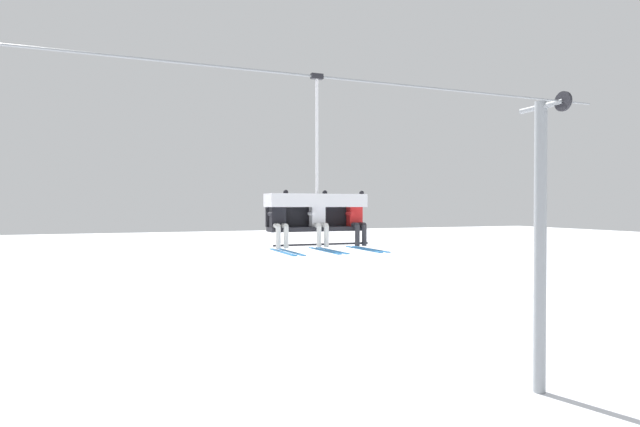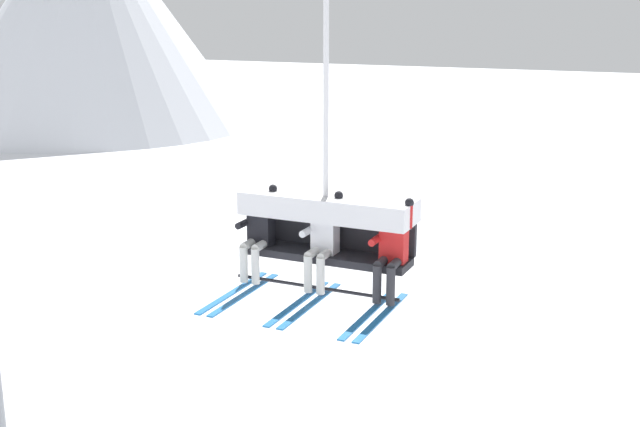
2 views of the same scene
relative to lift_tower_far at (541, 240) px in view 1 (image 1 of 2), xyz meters
The scene contains 6 objects.
lift_tower_far is the anchor object (origin of this frame).
lift_cable 8.33m from the lift_tower_far, behind, with size 16.58×0.05×0.05m.
chairlift_chair 7.53m from the lift_tower_far, behind, with size 2.30×0.74×3.88m.
skier_black 8.44m from the lift_tower_far, behind, with size 0.48×1.70×1.34m.
skier_white 7.51m from the lift_tower_far, behind, with size 0.48×1.70×1.34m.
skier_red 6.59m from the lift_tower_far, behind, with size 0.48×1.70×1.34m.
Camera 1 is at (-3.91, -11.42, 5.56)m, focal length 28.00 mm.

